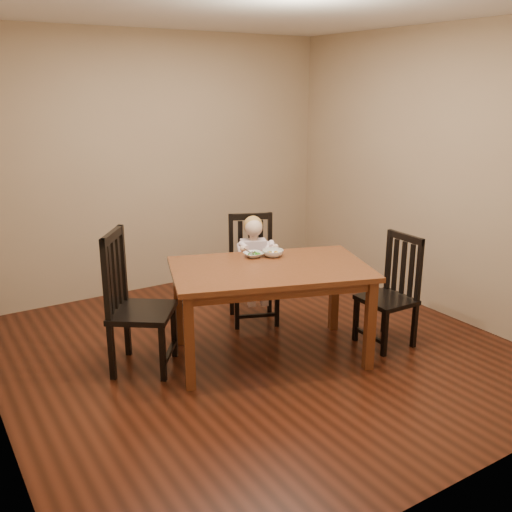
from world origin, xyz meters
TOP-DOWN VIEW (x-y plane):
  - room at (0.00, 0.00)m, footprint 4.01×4.01m
  - dining_table at (0.05, -0.11)m, footprint 1.77×1.39m
  - chair_child at (0.35, 0.64)m, footprint 0.56×0.55m
  - chair_left at (-0.94, 0.28)m, footprint 0.65×0.66m
  - chair_right at (1.07, -0.45)m, footprint 0.40×0.42m
  - toddler at (0.33, 0.59)m, footprint 0.43×0.47m
  - bowl_peas at (0.08, 0.19)m, footprint 0.16×0.16m
  - bowl_veg at (0.23, 0.12)m, footprint 0.22×0.22m
  - fork at (0.04, 0.18)m, footprint 0.04×0.12m

SIDE VIEW (x-z plane):
  - chair_right at x=1.07m, z-range -0.02..0.94m
  - chair_child at x=0.35m, z-range -0.02..0.98m
  - chair_left at x=-0.94m, z-range -0.02..1.09m
  - toddler at x=0.33m, z-range 0.35..0.88m
  - dining_table at x=0.05m, z-range 0.30..1.07m
  - bowl_peas at x=0.08m, z-range 0.78..0.82m
  - bowl_veg at x=0.23m, z-range 0.78..0.83m
  - fork at x=0.04m, z-range 0.80..0.84m
  - room at x=0.00m, z-range 0.00..2.71m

